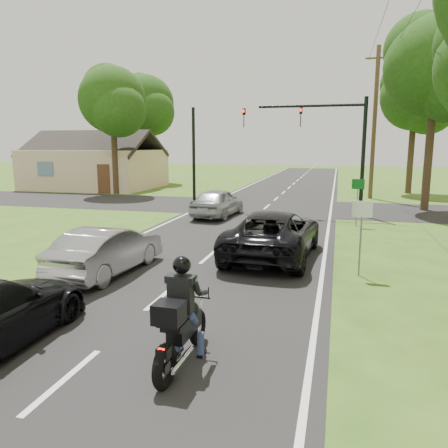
{
  "coord_description": "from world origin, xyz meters",
  "views": [
    {
      "loc": [
        4.02,
        -9.44,
        3.65
      ],
      "look_at": [
        0.77,
        3.0,
        1.3
      ],
      "focal_mm": 35.0,
      "sensor_mm": 36.0,
      "label": 1
    }
  ],
  "objects_px": {
    "motorcycle_rider": "(181,323)",
    "dark_suv": "(274,234)",
    "traffic_signal": "(326,135)",
    "silver_suv": "(218,202)",
    "silver_sedan": "(107,250)",
    "utility_pole_far": "(374,123)",
    "sign_green": "(358,191)",
    "sign_white": "(362,220)"
  },
  "relations": [
    {
      "from": "sign_green",
      "to": "dark_suv",
      "type": "bearing_deg",
      "value": -113.52
    },
    {
      "from": "traffic_signal",
      "to": "sign_white",
      "type": "distance_m",
      "value": 11.39
    },
    {
      "from": "traffic_signal",
      "to": "sign_white",
      "type": "bearing_deg",
      "value": -82.95
    },
    {
      "from": "traffic_signal",
      "to": "utility_pole_far",
      "type": "bearing_deg",
      "value": 70.32
    },
    {
      "from": "dark_suv",
      "to": "silver_sedan",
      "type": "distance_m",
      "value": 5.28
    },
    {
      "from": "traffic_signal",
      "to": "utility_pole_far",
      "type": "height_order",
      "value": "utility_pole_far"
    },
    {
      "from": "silver_suv",
      "to": "silver_sedan",
      "type": "bearing_deg",
      "value": 93.08
    },
    {
      "from": "motorcycle_rider",
      "to": "dark_suv",
      "type": "height_order",
      "value": "motorcycle_rider"
    },
    {
      "from": "motorcycle_rider",
      "to": "silver_sedan",
      "type": "height_order",
      "value": "motorcycle_rider"
    },
    {
      "from": "silver_suv",
      "to": "utility_pole_far",
      "type": "distance_m",
      "value": 13.67
    },
    {
      "from": "motorcycle_rider",
      "to": "silver_suv",
      "type": "relative_size",
      "value": 0.52
    },
    {
      "from": "silver_suv",
      "to": "traffic_signal",
      "type": "relative_size",
      "value": 0.67
    },
    {
      "from": "motorcycle_rider",
      "to": "traffic_signal",
      "type": "relative_size",
      "value": 0.34
    },
    {
      "from": "dark_suv",
      "to": "traffic_signal",
      "type": "height_order",
      "value": "traffic_signal"
    },
    {
      "from": "silver_sedan",
      "to": "traffic_signal",
      "type": "xyz_separation_m",
      "value": [
        5.58,
        12.6,
        3.45
      ]
    },
    {
      "from": "silver_sedan",
      "to": "traffic_signal",
      "type": "distance_m",
      "value": 14.21
    },
    {
      "from": "motorcycle_rider",
      "to": "silver_sedan",
      "type": "xyz_separation_m",
      "value": [
        -3.86,
        4.47,
        -0.06
      ]
    },
    {
      "from": "silver_sedan",
      "to": "sign_white",
      "type": "relative_size",
      "value": 1.93
    },
    {
      "from": "dark_suv",
      "to": "silver_suv",
      "type": "distance_m",
      "value": 8.39
    },
    {
      "from": "utility_pole_far",
      "to": "sign_green",
      "type": "distance_m",
      "value": 11.63
    },
    {
      "from": "motorcycle_rider",
      "to": "sign_white",
      "type": "height_order",
      "value": "sign_white"
    },
    {
      "from": "motorcycle_rider",
      "to": "dark_suv",
      "type": "xyz_separation_m",
      "value": [
        0.44,
        7.53,
        0.03
      ]
    },
    {
      "from": "dark_suv",
      "to": "sign_white",
      "type": "relative_size",
      "value": 2.59
    },
    {
      "from": "traffic_signal",
      "to": "silver_suv",
      "type": "bearing_deg",
      "value": -157.78
    },
    {
      "from": "dark_suv",
      "to": "utility_pole_far",
      "type": "relative_size",
      "value": 0.55
    },
    {
      "from": "traffic_signal",
      "to": "sign_green",
      "type": "bearing_deg",
      "value": -62.62
    },
    {
      "from": "traffic_signal",
      "to": "sign_green",
      "type": "xyz_separation_m",
      "value": [
        1.56,
        -3.02,
        -2.54
      ]
    },
    {
      "from": "silver_suv",
      "to": "dark_suv",
      "type": "bearing_deg",
      "value": 123.09
    },
    {
      "from": "traffic_signal",
      "to": "utility_pole_far",
      "type": "distance_m",
      "value": 8.55
    },
    {
      "from": "dark_suv",
      "to": "traffic_signal",
      "type": "bearing_deg",
      "value": -94.74
    },
    {
      "from": "silver_sedan",
      "to": "utility_pole_far",
      "type": "distance_m",
      "value": 22.7
    },
    {
      "from": "utility_pole_far",
      "to": "sign_white",
      "type": "height_order",
      "value": "utility_pole_far"
    },
    {
      "from": "silver_sedan",
      "to": "sign_white",
      "type": "distance_m",
      "value": 7.18
    },
    {
      "from": "sign_white",
      "to": "sign_green",
      "type": "bearing_deg",
      "value": 88.57
    },
    {
      "from": "dark_suv",
      "to": "traffic_signal",
      "type": "relative_size",
      "value": 0.86
    },
    {
      "from": "motorcycle_rider",
      "to": "silver_suv",
      "type": "bearing_deg",
      "value": 104.49
    },
    {
      "from": "dark_suv",
      "to": "sign_white",
      "type": "distance_m",
      "value": 3.13
    },
    {
      "from": "utility_pole_far",
      "to": "silver_sedan",
      "type": "bearing_deg",
      "value": -112.29
    },
    {
      "from": "silver_sedan",
      "to": "sign_green",
      "type": "height_order",
      "value": "sign_green"
    },
    {
      "from": "motorcycle_rider",
      "to": "sign_green",
      "type": "bearing_deg",
      "value": 78.16
    },
    {
      "from": "silver_suv",
      "to": "sign_green",
      "type": "distance_m",
      "value": 6.89
    },
    {
      "from": "sign_green",
      "to": "traffic_signal",
      "type": "bearing_deg",
      "value": 117.38
    }
  ]
}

